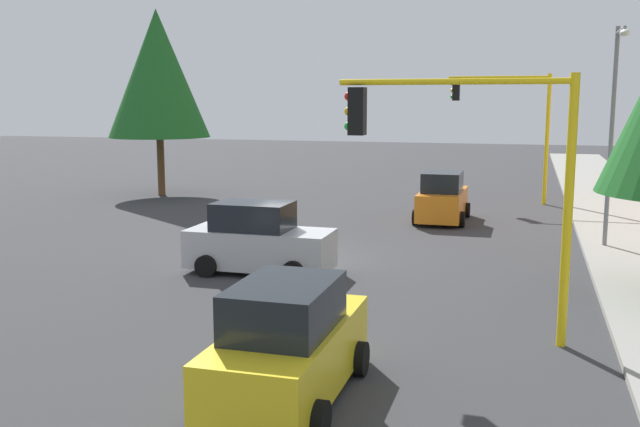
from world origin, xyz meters
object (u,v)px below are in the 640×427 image
tree_opposite_side (158,74)px  car_orange (442,199)px  traffic_signal_near_left (470,153)px  street_lamp_curbside (614,114)px  traffic_signal_far_left (508,113)px  car_yellow (288,346)px  car_silver (259,241)px

tree_opposite_side → car_orange: (3.98, 14.53, -5.13)m
car_orange → traffic_signal_near_left: bearing=8.5°
street_lamp_curbside → car_orange: (-4.41, -5.67, -3.45)m
traffic_signal_near_left → street_lamp_curbside: 10.27m
traffic_signal_far_left → car_yellow: bearing=-6.1°
traffic_signal_far_left → street_lamp_curbside: (10.39, 3.46, 0.16)m
car_yellow → car_orange: bearing=178.9°
traffic_signal_far_left → car_orange: traffic_signal_far_left is taller
street_lamp_curbside → tree_opposite_side: size_ratio=0.76×
traffic_signal_far_left → car_silver: size_ratio=1.48×
traffic_signal_far_left → car_yellow: 24.27m
traffic_signal_far_left → car_yellow: traffic_signal_far_left is taller
street_lamp_curbside → car_silver: 11.62m
street_lamp_curbside → tree_opposite_side: 21.94m
traffic_signal_near_left → street_lamp_curbside: street_lamp_curbside is taller
traffic_signal_near_left → street_lamp_curbside: size_ratio=0.75×
traffic_signal_far_left → street_lamp_curbside: 10.95m
traffic_signal_far_left → car_orange: size_ratio=1.53×
traffic_signal_far_left → car_yellow: size_ratio=1.43×
car_silver → traffic_signal_far_left: bearing=159.1°
street_lamp_curbside → car_yellow: bearing=-24.0°
traffic_signal_near_left → car_yellow: bearing=-32.0°
street_lamp_curbside → car_silver: street_lamp_curbside is taller
traffic_signal_near_left → tree_opposite_side: size_ratio=0.58×
traffic_signal_near_left → tree_opposite_side: bearing=-137.3°
car_silver → street_lamp_curbside: bearing=120.4°
traffic_signal_near_left → traffic_signal_far_left: bearing=179.7°
car_silver → car_orange: (-10.02, 3.90, -0.00)m
street_lamp_curbside → car_orange: bearing=-127.9°
car_silver → car_orange: size_ratio=1.03×
car_silver → car_orange: bearing=158.7°
tree_opposite_side → car_silver: size_ratio=2.28×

